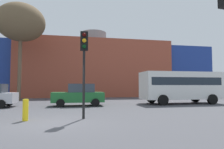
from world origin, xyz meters
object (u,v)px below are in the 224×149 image
white_bus (180,85)px  parked_car_2 (79,95)px  traffic_light_island (84,54)px  bollard_yellow_0 (25,110)px  bare_tree_0 (21,23)px

white_bus → parked_car_2: bearing=1.1°
traffic_light_island → bollard_yellow_0: size_ratio=4.33×
traffic_light_island → bare_tree_0: (-6.12, 13.02, 5.32)m
traffic_light_island → bollard_yellow_0: 3.58m
traffic_light_island → bare_tree_0: 15.34m
white_bus → bare_tree_0: (-14.77, 6.66, 6.71)m
bollard_yellow_0 → bare_tree_0: bearing=105.4°
parked_car_2 → traffic_light_island: traffic_light_island is taller
traffic_light_island → bollard_yellow_0: (-2.52, -0.04, -2.54)m
parked_car_2 → traffic_light_island: (0.05, -6.20, 2.17)m
white_bus → traffic_light_island: (-8.65, -6.36, 1.39)m
white_bus → bollard_yellow_0: 12.94m
parked_car_2 → bollard_yellow_0: parked_car_2 is taller
bare_tree_0 → traffic_light_island: bearing=-64.8°
parked_car_2 → bare_tree_0: size_ratio=0.38×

